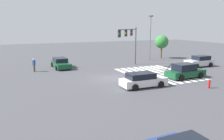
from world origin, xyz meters
name	(u,v)px	position (x,y,z in m)	size (l,w,h in m)	color
ground_plane	(112,78)	(0.00, 0.00, 0.00)	(114.00, 114.00, 0.00)	#47474C
crosswalk_markings	(157,74)	(0.00, -6.13, 0.00)	(9.99, 7.25, 0.01)	silver
traffic_signal_mast	(130,37)	(4.97, -4.97, 4.23)	(5.77, 5.77, 5.59)	#47474C
car_0	(143,80)	(-4.31, -1.32, 0.67)	(2.07, 4.52, 1.39)	silver
car_1	(200,61)	(1.68, -14.73, 0.74)	(2.03, 4.21, 1.58)	silver
car_3	(185,71)	(-3.07, -7.66, 0.76)	(2.23, 4.68, 1.64)	#144728
car_5	(61,63)	(8.94, 3.94, 0.65)	(4.94, 2.23, 1.38)	#144728
pedestrian	(34,64)	(7.56, 7.60, 0.96)	(0.41, 0.41, 1.71)	brown
street_light_pole_a	(150,34)	(9.61, -11.36, 4.54)	(0.80, 0.36, 7.52)	slate
tree_corner_a	(162,42)	(10.85, -14.71, 3.00)	(2.42, 2.42, 4.22)	brown
fire_hydrant	(209,84)	(-7.29, -6.77, 0.43)	(0.22, 0.22, 0.86)	red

